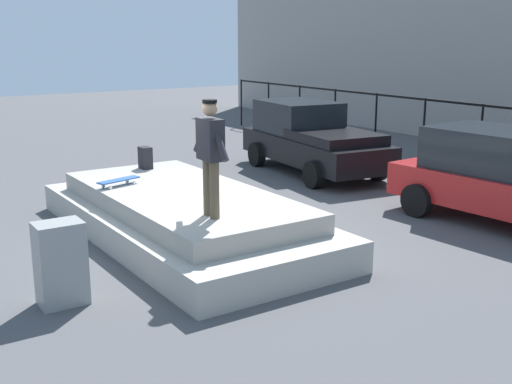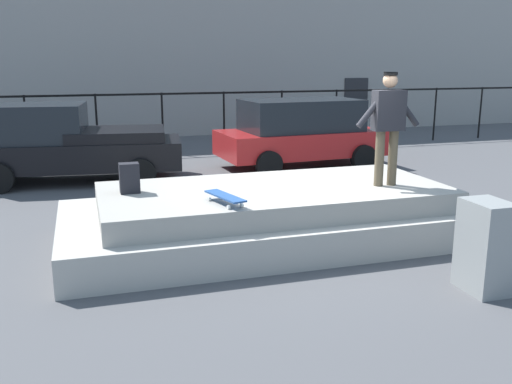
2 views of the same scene
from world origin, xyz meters
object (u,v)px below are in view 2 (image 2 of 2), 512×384
object	(u,v)px
backpack	(129,178)
skateboarder	(388,120)
car_black_pickup_near	(67,143)
utility_box	(485,247)
skateboard	(225,197)
car_red_hatchback_mid	(301,132)

from	to	relation	value
backpack	skateboarder	bearing A→B (deg)	169.27
car_black_pickup_near	utility_box	bearing A→B (deg)	-58.90
skateboarder	skateboard	size ratio (longest dim) A/B	2.06
backpack	utility_box	world-z (taller)	backpack
skateboard	backpack	xyz separation A→B (m)	(-1.16, 1.04, 0.12)
utility_box	backpack	bearing A→B (deg)	143.36
backpack	car_black_pickup_near	world-z (taller)	car_black_pickup_near
skateboard	skateboarder	bearing A→B (deg)	8.05
backpack	car_red_hatchback_mid	distance (m)	6.94
skateboard	car_red_hatchback_mid	distance (m)	7.09
skateboard	car_red_hatchback_mid	xyz separation A→B (m)	(3.55, 6.13, 0.00)
car_red_hatchback_mid	utility_box	xyz separation A→B (m)	(-0.88, -8.03, -0.36)
backpack	skateboard	bearing A→B (deg)	137.37
car_black_pickup_near	skateboarder	bearing A→B (deg)	-50.05
skateboard	car_black_pickup_near	xyz separation A→B (m)	(-2.09, 6.01, -0.04)
car_black_pickup_near	utility_box	size ratio (longest dim) A/B	4.40
skateboarder	car_black_pickup_near	size ratio (longest dim) A/B	0.35
skateboard	utility_box	world-z (taller)	utility_box
skateboarder	car_black_pickup_near	world-z (taller)	skateboarder
backpack	utility_box	bearing A→B (deg)	141.85
skateboard	utility_box	xyz separation A→B (m)	(2.67, -1.89, -0.36)
car_red_hatchback_mid	utility_box	bearing A→B (deg)	-96.25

